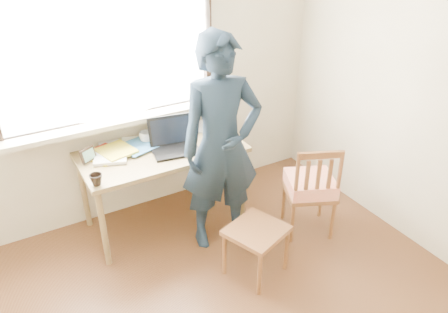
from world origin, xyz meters
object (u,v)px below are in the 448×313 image
mug_white (146,137)px  side_chair (311,186)px  person (221,146)px  laptop (174,142)px  work_chair (256,236)px  desk (162,158)px  mug_dark (96,180)px

mug_white → side_chair: bearing=-41.2°
side_chair → person: 0.86m
laptop → work_chair: laptop is taller
laptop → person: (0.21, -0.42, 0.09)m
desk → mug_dark: mug_dark is taller
mug_white → work_chair: bearing=-71.2°
mug_white → mug_dark: 0.72m
mug_white → mug_dark: mug_white is taller
mug_dark → side_chair: bearing=-16.0°
mug_white → person: size_ratio=0.07×
person → work_chair: bearing=-76.7°
mug_dark → side_chair: side_chair is taller
desk → work_chair: size_ratio=2.67×
desk → work_chair: (0.33, -0.93, -0.30)m
desk → work_chair: 1.03m
mug_dark → person: person is taller
mug_white → person: 0.75m
mug_white → mug_dark: (-0.56, -0.46, -0.00)m
desk → laptop: laptop is taller
desk → person: person is taller
mug_dark → work_chair: size_ratio=0.18×
mug_dark → person: bearing=-11.2°
desk → laptop: 0.17m
mug_dark → side_chair: 1.71m
laptop → person: 0.48m
desk → side_chair: size_ratio=1.58×
desk → mug_dark: 0.67m
side_chair → mug_dark: bearing=164.0°
desk → laptop: (0.10, -0.03, 0.13)m
desk → person: (0.31, -0.44, 0.23)m
work_chair → mug_dark: bearing=144.7°
laptop → mug_white: bearing=123.6°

